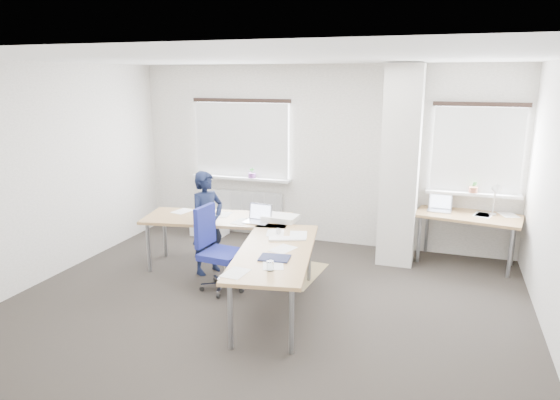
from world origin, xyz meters
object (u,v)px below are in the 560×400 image
(task_chair, at_px, (220,267))
(person, at_px, (207,223))
(desk_side, at_px, (468,218))
(desk_main, at_px, (247,235))

(task_chair, relative_size, person, 0.76)
(desk_side, height_order, task_chair, desk_side)
(task_chair, distance_m, person, 0.74)
(desk_side, relative_size, person, 1.07)
(person, bearing_deg, desk_main, -87.12)
(desk_main, height_order, person, person)
(desk_main, height_order, task_chair, task_chair)
(desk_side, distance_m, task_chair, 3.53)
(desk_main, bearing_deg, desk_side, 23.29)
(task_chair, bearing_deg, desk_main, 39.29)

